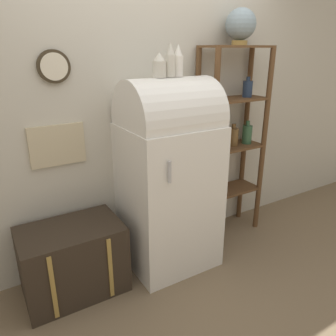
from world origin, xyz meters
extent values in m
plane|color=#7A664C|center=(0.00, 0.00, 0.00)|extent=(12.00, 12.00, 0.00)
cube|color=beige|center=(0.00, 0.58, 1.35)|extent=(7.00, 0.05, 2.70)
cylinder|color=#382D1E|center=(-0.75, 0.54, 1.67)|extent=(0.23, 0.03, 0.23)
cylinder|color=beige|center=(-0.75, 0.52, 1.67)|extent=(0.19, 0.01, 0.19)
cube|color=#C6B793|center=(-0.79, 0.54, 1.11)|extent=(0.41, 0.02, 0.31)
cube|color=white|center=(0.00, 0.23, 0.61)|extent=(0.72, 0.63, 1.23)
cylinder|color=white|center=(0.00, 0.23, 1.29)|extent=(0.71, 0.60, 0.60)
cylinder|color=#B7B7BC|center=(-0.20, -0.10, 0.99)|extent=(0.02, 0.02, 0.16)
cube|color=#33281E|center=(-0.83, 0.27, 0.27)|extent=(0.74, 0.48, 0.55)
cube|color=#AD8942|center=(-1.04, 0.02, 0.27)|extent=(0.03, 0.01, 0.49)
cube|color=#AD8942|center=(-0.63, 0.02, 0.27)|extent=(0.03, 0.01, 0.49)
cylinder|color=brown|center=(0.47, 0.25, 0.91)|extent=(0.05, 0.05, 1.81)
cylinder|color=brown|center=(1.09, 0.25, 0.91)|extent=(0.05, 0.05, 1.81)
cylinder|color=brown|center=(0.47, 0.51, 0.91)|extent=(0.05, 0.05, 1.81)
cylinder|color=brown|center=(1.09, 0.51, 0.91)|extent=(0.05, 0.05, 1.81)
cube|color=brown|center=(0.78, 0.38, 0.44)|extent=(0.65, 0.29, 0.02)
cube|color=brown|center=(0.78, 0.38, 0.90)|extent=(0.65, 0.29, 0.02)
cube|color=brown|center=(0.78, 0.38, 1.35)|extent=(0.65, 0.29, 0.02)
cube|color=brown|center=(0.78, 0.38, 1.80)|extent=(0.65, 0.29, 0.02)
cylinder|color=#335B3D|center=(0.98, 0.37, 1.00)|extent=(0.10, 0.10, 0.18)
cylinder|color=#335B3D|center=(0.98, 0.37, 1.11)|extent=(0.04, 0.04, 0.04)
cylinder|color=#23334C|center=(0.94, 0.37, 1.44)|extent=(0.09, 0.09, 0.15)
cylinder|color=#23334C|center=(0.94, 0.37, 1.53)|extent=(0.04, 0.04, 0.04)
cylinder|color=brown|center=(0.81, 0.38, 0.99)|extent=(0.10, 0.10, 0.17)
cylinder|color=brown|center=(0.81, 0.38, 1.10)|extent=(0.04, 0.04, 0.04)
cylinder|color=#AD8942|center=(0.82, 0.40, 1.83)|extent=(0.14, 0.14, 0.04)
sphere|color=#7F939E|center=(0.82, 0.40, 1.99)|extent=(0.26, 0.26, 0.26)
cylinder|color=beige|center=(-0.08, 0.24, 1.65)|extent=(0.10, 0.10, 0.11)
cone|color=beige|center=(-0.08, 0.24, 1.73)|extent=(0.09, 0.09, 0.06)
cylinder|color=beige|center=(0.01, 0.22, 1.67)|extent=(0.07, 0.07, 0.16)
cone|color=beige|center=(0.01, 0.22, 1.79)|extent=(0.06, 0.06, 0.08)
cylinder|color=white|center=(0.08, 0.23, 1.66)|extent=(0.07, 0.07, 0.15)
cone|color=white|center=(0.08, 0.23, 1.78)|extent=(0.06, 0.06, 0.08)
camera|label=1|loc=(-1.30, -1.91, 1.79)|focal=35.00mm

